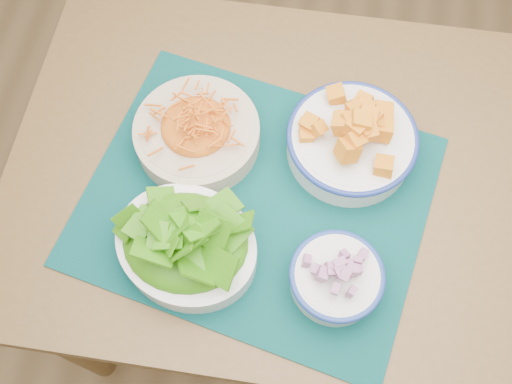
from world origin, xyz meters
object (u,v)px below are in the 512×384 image
placemat (256,200)px  squash_bowl (353,137)px  carrot_bowl (196,130)px  onion_bowl (337,277)px  lettuce_bowl (186,242)px  table (311,198)px

placemat → squash_bowl: (0.15, 0.12, 0.05)m
squash_bowl → carrot_bowl: bearing=-174.8°
placemat → squash_bowl: 0.20m
carrot_bowl → onion_bowl: bearing=-39.5°
placemat → lettuce_bowl: lettuce_bowl is taller
table → carrot_bowl: (-0.22, 0.03, 0.16)m
table → squash_bowl: squash_bowl is taller
placemat → lettuce_bowl: 0.16m
table → lettuce_bowl: size_ratio=3.90×
squash_bowl → onion_bowl: size_ratio=1.62×
table → onion_bowl: bearing=-76.3°
table → carrot_bowl: bearing=172.2°
table → carrot_bowl: 0.27m
table → squash_bowl: bearing=44.3°
table → lettuce_bowl: bearing=-137.4°
lettuce_bowl → table: bearing=62.5°
table → placemat: size_ratio=1.95×
carrot_bowl → lettuce_bowl: lettuce_bowl is taller
placemat → squash_bowl: size_ratio=2.32×
table → lettuce_bowl: (-0.19, -0.18, 0.16)m
lettuce_bowl → placemat: bearing=69.2°
carrot_bowl → lettuce_bowl: (0.03, -0.21, 0.01)m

